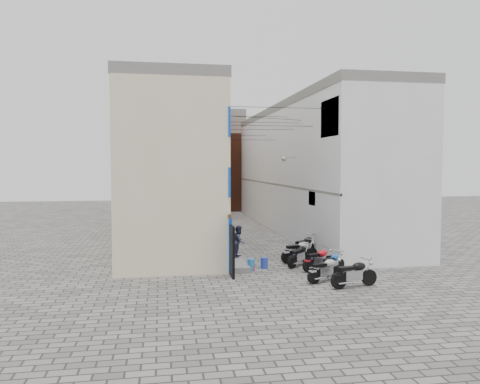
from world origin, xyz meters
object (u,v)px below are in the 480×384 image
motorcycle_g (305,245)px  water_jug_near (251,265)px  motorcycle_a (354,272)px  person_a (220,233)px  red_crate (250,268)px  motorcycle_b (326,268)px  motorcycle_f (300,250)px  water_jug_far (264,263)px  motorcycle_d (319,258)px  motorcycle_e (300,254)px  motorcycle_c (333,262)px  person_b (239,241)px

motorcycle_g → water_jug_near: bearing=-89.7°
motorcycle_a → person_a: (-4.16, 8.65, 0.37)m
red_crate → motorcycle_b: bearing=-42.6°
motorcycle_f → water_jug_far: (-2.00, -1.05, -0.35)m
motorcycle_d → water_jug_near: size_ratio=3.61×
red_crate → motorcycle_f: bearing=27.0°
motorcycle_e → motorcycle_f: 0.84m
motorcycle_b → red_crate: size_ratio=5.01×
motorcycle_c → person_b: bearing=-172.8°
person_a → person_b: (0.55, -3.16, 0.06)m
person_b → red_crate: 2.19m
motorcycle_f → red_crate: size_ratio=5.50×
motorcycle_c → red_crate: 3.68m
motorcycle_b → motorcycle_f: size_ratio=0.91×
person_b → water_jug_near: (0.21, -1.99, -0.75)m
motorcycle_d → motorcycle_e: 1.20m
motorcycle_e → water_jug_near: 2.54m
motorcycle_d → motorcycle_f: (-0.35, 1.85, 0.05)m
motorcycle_f → person_a: 5.11m
motorcycle_e → red_crate: 2.61m
motorcycle_a → water_jug_near: (-3.40, 3.50, -0.33)m
motorcycle_d → water_jug_near: 3.09m
motorcycle_d → person_a: size_ratio=1.35×
motorcycle_g → red_crate: motorcycle_g is taller
water_jug_far → red_crate: bearing=-154.5°
motorcycle_f → motorcycle_a: bearing=-10.1°
person_a → water_jug_far: (1.45, -4.79, -0.71)m
motorcycle_f → motorcycle_g: bearing=133.1°
motorcycle_c → motorcycle_b: bearing=-72.1°
person_a → water_jug_near: 5.25m
water_jug_far → motorcycle_c: bearing=-33.0°
motorcycle_d → water_jug_far: bearing=-134.7°
motorcycle_c → person_b: 4.91m
motorcycle_b → water_jug_near: (-2.63, 2.47, -0.28)m
motorcycle_d → water_jug_near: (-3.04, 0.45, -0.29)m
motorcycle_d → motorcycle_b: bearing=-37.4°
motorcycle_e → motorcycle_f: size_ratio=0.92×
person_a → red_crate: size_ratio=3.74×
motorcycle_c → motorcycle_g: size_ratio=0.88×
motorcycle_c → red_crate: (-3.39, 1.37, -0.42)m
person_a → motorcycle_g: bearing=-134.2°
motorcycle_c → motorcycle_f: size_ratio=0.90×
motorcycle_b → motorcycle_d: 2.07m
motorcycle_a → motorcycle_e: motorcycle_a is taller
motorcycle_b → motorcycle_f: bearing=156.4°
person_a → red_crate: person_a is taller
motorcycle_b → motorcycle_d: (0.41, 2.03, 0.01)m
person_a → motorcycle_f: bearing=-150.9°
person_b → red_crate: bearing=-152.3°
motorcycle_e → red_crate: (-2.50, -0.59, -0.44)m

